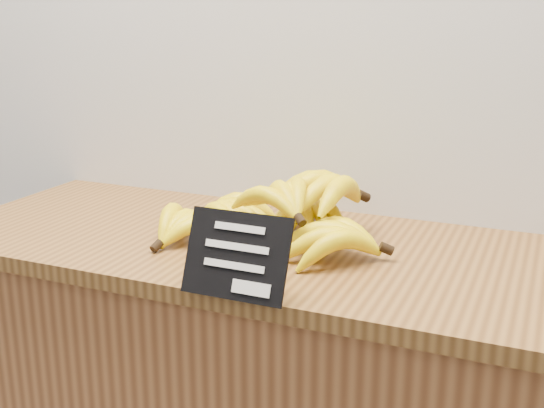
{
  "coord_description": "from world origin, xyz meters",
  "views": [
    {
      "loc": [
        0.61,
        1.61,
        1.36
      ],
      "look_at": [
        0.15,
        2.7,
        1.02
      ],
      "focal_mm": 45.0,
      "sensor_mm": 36.0,
      "label": 1
    }
  ],
  "objects": [
    {
      "name": "counter_top",
      "position": [
        0.15,
        2.75,
        0.92
      ],
      "size": [
        1.38,
        0.54,
        0.03
      ],
      "primitive_type": "cube",
      "color": "brown",
      "rests_on": "counter"
    },
    {
      "name": "chalkboard_sign",
      "position": [
        0.17,
        2.49,
        0.99
      ],
      "size": [
        0.17,
        0.06,
        0.13
      ],
      "primitive_type": "cube",
      "rotation": [
        -0.39,
        0.0,
        0.0
      ],
      "color": "black",
      "rests_on": "counter_top"
    },
    {
      "name": "banana_pile",
      "position": [
        0.14,
        2.76,
        0.98
      ],
      "size": [
        0.5,
        0.34,
        0.12
      ],
      "color": "yellow",
      "rests_on": "counter_top"
    }
  ]
}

